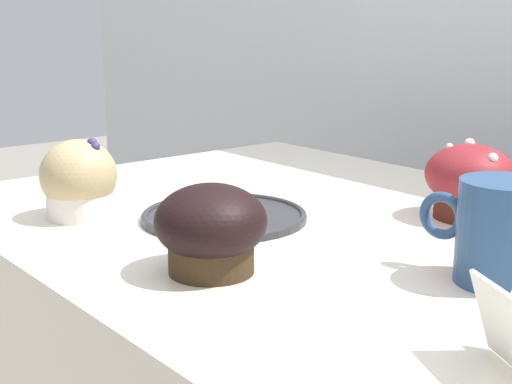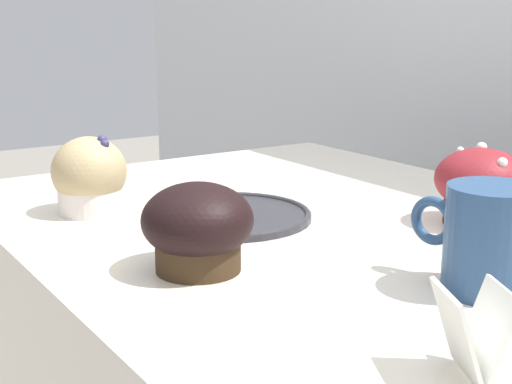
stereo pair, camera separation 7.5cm
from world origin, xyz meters
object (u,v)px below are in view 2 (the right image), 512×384
muffin_back_right (90,178)px  coffee_cup (490,237)px  muffin_front_center (480,186)px  muffin_back_left (198,227)px  serving_plate (229,215)px

muffin_back_right → coffee_cup: (0.42, 0.18, 0.01)m
muffin_front_center → muffin_back_left: 0.34m
muffin_front_center → muffin_back_right: 0.44m
muffin_back_left → coffee_cup: (0.18, 0.18, 0.01)m
muffin_back_right → serving_plate: 0.17m
muffin_front_center → muffin_back_left: (-0.04, -0.33, -0.00)m
coffee_cup → serving_plate: (-0.31, -0.06, -0.04)m
muffin_front_center → coffee_cup: bearing=-49.0°
serving_plate → muffin_back_right: bearing=-133.4°
muffin_front_center → serving_plate: (-0.17, -0.22, -0.04)m
coffee_cup → serving_plate: 0.32m
serving_plate → coffee_cup: bearing=11.2°
muffin_back_right → coffee_cup: 0.46m
muffin_front_center → muffin_back_right: muffin_back_right is taller
muffin_back_right → coffee_cup: muffin_back_right is taller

